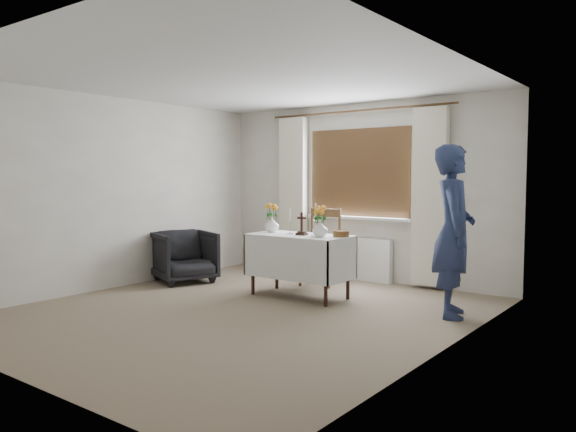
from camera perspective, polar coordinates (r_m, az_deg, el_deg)
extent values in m
plane|color=gray|center=(6.18, -4.63, -9.69)|extent=(5.00, 5.00, 0.00)
cube|color=white|center=(6.84, 1.17, -5.09)|extent=(1.24, 0.64, 0.76)
imported|color=black|center=(7.94, -10.47, -4.07)|extent=(1.01, 1.00, 0.71)
imported|color=navy|center=(6.09, 16.46, -1.47)|extent=(0.66, 0.77, 1.80)
cube|color=white|center=(8.06, 6.92, -4.31)|extent=(1.10, 0.10, 0.60)
imported|color=white|center=(7.10, -1.66, -0.88)|extent=(0.24, 0.24, 0.19)
imported|color=white|center=(6.55, 3.27, -1.31)|extent=(0.21, 0.21, 0.19)
cylinder|color=brown|center=(6.60, 5.41, -1.79)|extent=(0.25, 0.25, 0.07)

